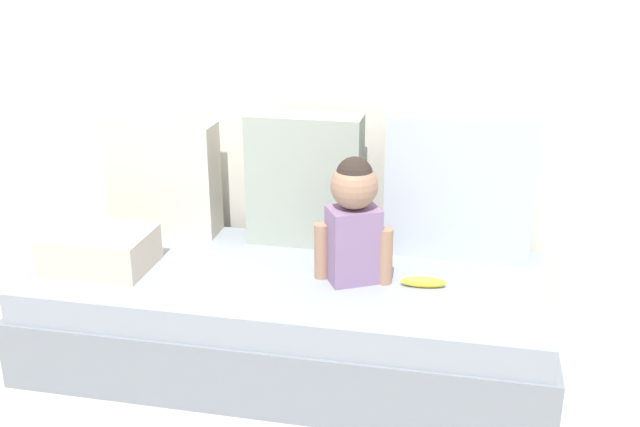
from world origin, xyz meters
name	(u,v)px	position (x,y,z in m)	size (l,w,h in m)	color
ground_plane	(289,359)	(0.00, 0.00, 0.00)	(12.00, 12.00, 0.00)	#B2ADA3
back_wall	(316,16)	(0.00, 0.54, 1.29)	(5.21, 0.10, 2.59)	silver
couch	(288,317)	(0.00, 0.00, 0.19)	(2.01, 0.83, 0.39)	gray
throw_pillow_left	(163,178)	(-0.62, 0.31, 0.63)	(0.47, 0.16, 0.48)	beige
throw_pillow_center	(305,180)	(0.00, 0.31, 0.66)	(0.47, 0.16, 0.54)	#99A393
throw_pillow_right	(459,187)	(0.62, 0.31, 0.67)	(0.57, 0.16, 0.57)	#B2BCC6
toddler	(354,216)	(0.26, -0.02, 0.64)	(0.29, 0.21, 0.48)	gray
banana	(423,282)	(0.52, -0.02, 0.41)	(0.17, 0.04, 0.04)	yellow
folded_blanket	(99,250)	(-0.72, -0.10, 0.46)	(0.40, 0.28, 0.15)	beige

